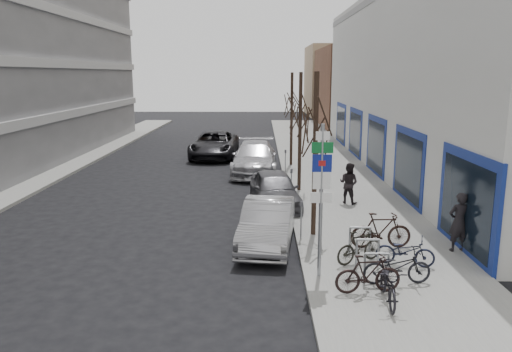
{
  "coord_description": "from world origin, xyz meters",
  "views": [
    {
      "loc": [
        0.86,
        -12.52,
        5.44
      ],
      "look_at": [
        0.67,
        4.16,
        2.0
      ],
      "focal_mm": 35.0,
      "sensor_mm": 36.0,
      "label": 1
    }
  ],
  "objects_px": {
    "parked_car_mid": "(275,189)",
    "bike_near_left": "(389,281)",
    "bike_mid_curb": "(405,248)",
    "meter_back": "(285,159)",
    "bike_rack": "(367,250)",
    "pedestrian_far": "(349,183)",
    "tree_far": "(292,97)",
    "bike_far_curb": "(397,264)",
    "bike_far_inner": "(381,230)",
    "tree_near": "(316,116)",
    "lane_car": "(214,145)",
    "meter_front": "(301,216)",
    "meter_mid": "(291,180)",
    "parked_car_back": "(255,158)",
    "bike_near_right": "(368,274)",
    "highway_sign_pole": "(321,191)",
    "tree_mid": "(300,104)",
    "pedestrian_near": "(459,222)",
    "parked_car_front": "(267,224)",
    "bike_mid_inner": "(360,246)"
  },
  "relations": [
    {
      "from": "highway_sign_pole",
      "to": "pedestrian_near",
      "type": "xyz_separation_m",
      "value": [
        4.4,
        1.94,
        -1.4
      ]
    },
    {
      "from": "tree_near",
      "to": "bike_far_inner",
      "type": "relative_size",
      "value": 2.91
    },
    {
      "from": "bike_near_right",
      "to": "pedestrian_far",
      "type": "bearing_deg",
      "value": -13.45
    },
    {
      "from": "bike_near_right",
      "to": "bike_far_curb",
      "type": "relative_size",
      "value": 0.95
    },
    {
      "from": "bike_far_inner",
      "to": "pedestrian_far",
      "type": "height_order",
      "value": "pedestrian_far"
    },
    {
      "from": "tree_far",
      "to": "meter_front",
      "type": "relative_size",
      "value": 4.33
    },
    {
      "from": "bike_near_right",
      "to": "parked_car_back",
      "type": "bearing_deg",
      "value": 3.89
    },
    {
      "from": "highway_sign_pole",
      "to": "tree_far",
      "type": "bearing_deg",
      "value": 89.31
    },
    {
      "from": "bike_rack",
      "to": "meter_front",
      "type": "relative_size",
      "value": 1.78
    },
    {
      "from": "bike_near_left",
      "to": "parked_car_back",
      "type": "xyz_separation_m",
      "value": [
        -3.35,
        16.16,
        0.18
      ]
    },
    {
      "from": "bike_far_inner",
      "to": "lane_car",
      "type": "xyz_separation_m",
      "value": [
        -6.77,
        17.81,
        0.12
      ]
    },
    {
      "from": "bike_mid_curb",
      "to": "parked_car_mid",
      "type": "height_order",
      "value": "parked_car_mid"
    },
    {
      "from": "bike_mid_inner",
      "to": "lane_car",
      "type": "xyz_separation_m",
      "value": [
        -5.89,
        19.04,
        0.21
      ]
    },
    {
      "from": "tree_far",
      "to": "bike_mid_inner",
      "type": "xyz_separation_m",
      "value": [
        1.04,
        -15.57,
        -3.46
      ]
    },
    {
      "from": "bike_far_curb",
      "to": "pedestrian_far",
      "type": "distance_m",
      "value": 8.14
    },
    {
      "from": "tree_near",
      "to": "meter_front",
      "type": "relative_size",
      "value": 4.33
    },
    {
      "from": "bike_near_left",
      "to": "parked_car_back",
      "type": "relative_size",
      "value": 0.29
    },
    {
      "from": "bike_near_left",
      "to": "bike_mid_curb",
      "type": "bearing_deg",
      "value": 69.12
    },
    {
      "from": "lane_car",
      "to": "meter_back",
      "type": "bearing_deg",
      "value": -51.67
    },
    {
      "from": "meter_back",
      "to": "tree_mid",
      "type": "bearing_deg",
      "value": -83.58
    },
    {
      "from": "bike_rack",
      "to": "parked_car_back",
      "type": "height_order",
      "value": "parked_car_back"
    },
    {
      "from": "bike_far_curb",
      "to": "parked_car_mid",
      "type": "xyz_separation_m",
      "value": [
        -2.92,
        7.97,
        0.07
      ]
    },
    {
      "from": "pedestrian_far",
      "to": "tree_near",
      "type": "bearing_deg",
      "value": 100.17
    },
    {
      "from": "meter_back",
      "to": "pedestrian_far",
      "type": "distance_m",
      "value": 6.79
    },
    {
      "from": "tree_near",
      "to": "meter_mid",
      "type": "xyz_separation_m",
      "value": [
        -0.45,
        5.0,
        -3.19
      ]
    },
    {
      "from": "parked_car_back",
      "to": "pedestrian_far",
      "type": "bearing_deg",
      "value": -58.76
    },
    {
      "from": "bike_mid_curb",
      "to": "meter_back",
      "type": "bearing_deg",
      "value": 28.66
    },
    {
      "from": "bike_near_left",
      "to": "parked_car_back",
      "type": "distance_m",
      "value": 16.51
    },
    {
      "from": "pedestrian_far",
      "to": "tree_far",
      "type": "bearing_deg",
      "value": -43.59
    },
    {
      "from": "tree_near",
      "to": "bike_near_left",
      "type": "bearing_deg",
      "value": -76.26
    },
    {
      "from": "meter_back",
      "to": "bike_mid_inner",
      "type": "bearing_deg",
      "value": -83.47
    },
    {
      "from": "meter_back",
      "to": "parked_car_back",
      "type": "xyz_separation_m",
      "value": [
        -1.66,
        0.59,
        -0.06
      ]
    },
    {
      "from": "tree_near",
      "to": "pedestrian_far",
      "type": "bearing_deg",
      "value": 65.63
    },
    {
      "from": "tree_far",
      "to": "bike_far_curb",
      "type": "relative_size",
      "value": 3.14
    },
    {
      "from": "parked_car_mid",
      "to": "pedestrian_far",
      "type": "xyz_separation_m",
      "value": [
        3.07,
        0.16,
        0.25
      ]
    },
    {
      "from": "meter_back",
      "to": "pedestrian_far",
      "type": "height_order",
      "value": "pedestrian_far"
    },
    {
      "from": "meter_back",
      "to": "bike_far_inner",
      "type": "bearing_deg",
      "value": -78.62
    },
    {
      "from": "bike_mid_curb",
      "to": "meter_mid",
      "type": "bearing_deg",
      "value": 36.45
    },
    {
      "from": "bike_far_inner",
      "to": "parked_car_mid",
      "type": "bearing_deg",
      "value": 27.65
    },
    {
      "from": "bike_rack",
      "to": "bike_mid_curb",
      "type": "relative_size",
      "value": 1.4
    },
    {
      "from": "bike_near_right",
      "to": "highway_sign_pole",
      "type": "bearing_deg",
      "value": 38.22
    },
    {
      "from": "tree_near",
      "to": "lane_car",
      "type": "relative_size",
      "value": 0.9
    },
    {
      "from": "bike_rack",
      "to": "pedestrian_far",
      "type": "xyz_separation_m",
      "value": [
        0.67,
        7.02,
        0.35
      ]
    },
    {
      "from": "parked_car_back",
      "to": "meter_back",
      "type": "bearing_deg",
      "value": -17.92
    },
    {
      "from": "parked_car_mid",
      "to": "meter_front",
      "type": "bearing_deg",
      "value": -87.46
    },
    {
      "from": "meter_mid",
      "to": "bike_mid_inner",
      "type": "height_order",
      "value": "meter_mid"
    },
    {
      "from": "parked_car_mid",
      "to": "bike_near_left",
      "type": "bearing_deg",
      "value": -81.89
    },
    {
      "from": "bike_near_left",
      "to": "tree_near",
      "type": "bearing_deg",
      "value": 106.98
    },
    {
      "from": "bike_mid_inner",
      "to": "tree_near",
      "type": "bearing_deg",
      "value": -7.53
    },
    {
      "from": "bike_far_inner",
      "to": "parked_car_front",
      "type": "relative_size",
      "value": 0.43
    }
  ]
}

